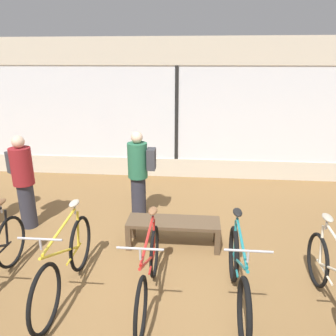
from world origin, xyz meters
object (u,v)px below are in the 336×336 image
bicycle_left (65,264)px  customer_by_window (23,179)px  bicycle_far_right (334,284)px  bicycle_right (238,276)px  display_bench (173,225)px  customer_near_rack (139,173)px  bicycle_center (149,272)px

bicycle_left → customer_by_window: bearing=129.5°
bicycle_far_right → customer_by_window: customer_by_window is taller
bicycle_right → display_bench: (-0.83, 1.21, -0.04)m
bicycle_right → bicycle_far_right: bearing=-1.5°
bicycle_far_right → customer_near_rack: 3.35m
bicycle_left → customer_near_rack: customer_near_rack is taller
bicycle_center → customer_by_window: 2.87m
bicycle_center → display_bench: bearing=80.9°
bicycle_far_right → display_bench: bearing=146.5°
bicycle_right → display_bench: bearing=124.5°
bicycle_center → bicycle_far_right: size_ratio=0.99×
bicycle_left → customer_near_rack: bearing=75.4°
bicycle_right → display_bench: size_ratio=1.25×
bicycle_right → customer_by_window: (-3.35, 1.61, 0.47)m
bicycle_left → customer_by_window: customer_by_window is taller
display_bench → customer_by_window: size_ratio=0.88×
customer_near_rack → customer_by_window: size_ratio=1.00×
bicycle_center → customer_by_window: size_ratio=1.08×
customer_near_rack → customer_by_window: customer_by_window is taller
bicycle_left → bicycle_center: 1.01m
bicycle_far_right → customer_by_window: 4.71m
bicycle_right → display_bench: bicycle_right is taller
bicycle_right → customer_near_rack: customer_near_rack is taller
bicycle_left → display_bench: 1.70m
bicycle_center → bicycle_right: (1.03, 0.01, 0.00)m
bicycle_center → bicycle_right: 1.03m
bicycle_left → bicycle_right: 2.04m
bicycle_center → customer_by_window: bearing=145.0°
display_bench → customer_near_rack: bearing=127.0°
display_bench → customer_by_window: customer_by_window is taller
bicycle_left → bicycle_far_right: 3.08m
bicycle_center → customer_near_rack: (-0.47, 2.11, 0.47)m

